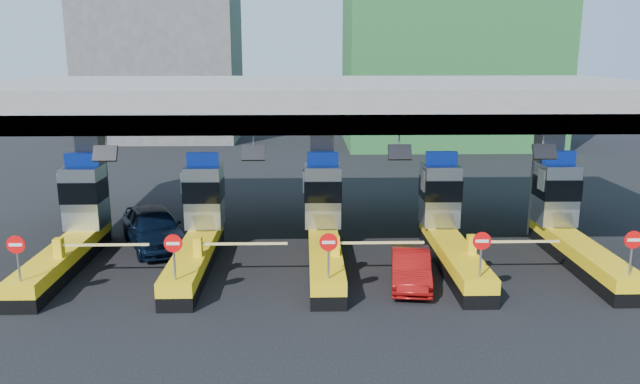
{
  "coord_description": "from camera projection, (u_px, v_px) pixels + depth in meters",
  "views": [
    {
      "loc": [
        -0.77,
        -23.89,
        8.33
      ],
      "look_at": [
        -0.16,
        0.0,
        2.86
      ],
      "focal_mm": 35.0,
      "sensor_mm": 36.0,
      "label": 1
    }
  ],
  "objects": [
    {
      "name": "toll_lane_far_right",
      "position": [
        569.0,
        224.0,
        25.37
      ],
      "size": [
        4.43,
        8.0,
        4.16
      ],
      "color": "black",
      "rests_on": "ground"
    },
    {
      "name": "toll_lane_right",
      "position": [
        447.0,
        225.0,
        25.24
      ],
      "size": [
        4.43,
        8.0,
        4.16
      ],
      "color": "black",
      "rests_on": "ground"
    },
    {
      "name": "toll_lane_left",
      "position": [
        199.0,
        227.0,
        24.99
      ],
      "size": [
        4.43,
        8.0,
        4.16
      ],
      "color": "black",
      "rests_on": "ground"
    },
    {
      "name": "ground",
      "position": [
        324.0,
        261.0,
        25.15
      ],
      "size": [
        120.0,
        120.0,
        0.0
      ],
      "primitive_type": "plane",
      "color": "black",
      "rests_on": "ground"
    },
    {
      "name": "toll_lane_center",
      "position": [
        324.0,
        226.0,
        25.11
      ],
      "size": [
        4.43,
        8.0,
        4.16
      ],
      "color": "black",
      "rests_on": "ground"
    },
    {
      "name": "toll_canopy",
      "position": [
        322.0,
        102.0,
        26.58
      ],
      "size": [
        28.0,
        12.09,
        7.0
      ],
      "color": "slate",
      "rests_on": "ground"
    },
    {
      "name": "toll_lane_far_left",
      "position": [
        74.0,
        227.0,
        24.86
      ],
      "size": [
        4.43,
        8.0,
        4.16
      ],
      "color": "black",
      "rests_on": "ground"
    },
    {
      "name": "van",
      "position": [
        154.0,
        227.0,
        26.75
      ],
      "size": [
        4.08,
        5.6,
        1.77
      ],
      "primitive_type": "imported",
      "rotation": [
        0.0,
        0.0,
        0.43
      ],
      "color": "black",
      "rests_on": "ground"
    },
    {
      "name": "red_car",
      "position": [
        411.0,
        268.0,
        22.48
      ],
      "size": [
        1.84,
        4.02,
        1.28
      ],
      "primitive_type": "imported",
      "rotation": [
        0.0,
        0.0,
        -0.13
      ],
      "color": "maroon",
      "rests_on": "ground"
    },
    {
      "name": "bg_building_concrete",
      "position": [
        161.0,
        42.0,
        57.87
      ],
      "size": [
        14.0,
        10.0,
        18.0
      ],
      "primitive_type": "cube",
      "color": "#4C4C49",
      "rests_on": "ground"
    }
  ]
}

